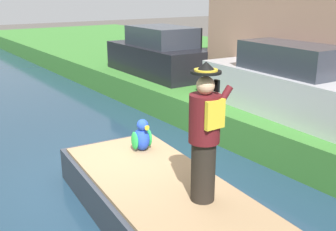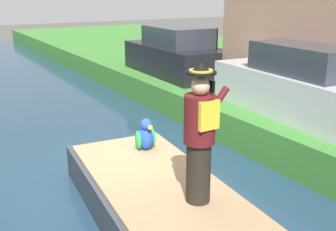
{
  "view_description": "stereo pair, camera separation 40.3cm",
  "coord_description": "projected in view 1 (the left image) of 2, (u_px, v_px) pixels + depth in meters",
  "views": [
    {
      "loc": [
        -2.95,
        -5.64,
        3.35
      ],
      "look_at": [
        0.29,
        -1.06,
        1.61
      ],
      "focal_mm": 42.57,
      "sensor_mm": 36.0,
      "label": 1
    },
    {
      "loc": [
        -2.61,
        -5.87,
        3.35
      ],
      "look_at": [
        0.29,
        -1.06,
        1.61
      ],
      "focal_mm": 42.57,
      "sensor_mm": 36.0,
      "label": 2
    }
  ],
  "objects": [
    {
      "name": "ground_plane",
      "position": [
        120.0,
        191.0,
        7.02
      ],
      "size": [
        80.0,
        80.0,
        0.0
      ],
      "primitive_type": "plane",
      "color": "#4C4742"
    },
    {
      "name": "canal_water",
      "position": [
        119.0,
        188.0,
        7.01
      ],
      "size": [
        5.41,
        48.0,
        0.1
      ],
      "primitive_type": "cube",
      "color": "#1E384C",
      "rests_on": "ground"
    },
    {
      "name": "boat",
      "position": [
        160.0,
        200.0,
        5.9
      ],
      "size": [
        2.19,
        4.35,
        0.61
      ],
      "color": "#333842",
      "rests_on": "canal_water"
    },
    {
      "name": "person_pirate",
      "position": [
        205.0,
        134.0,
        5.04
      ],
      "size": [
        0.61,
        0.42,
        1.85
      ],
      "rotation": [
        0.0,
        0.0,
        0.26
      ],
      "color": "black",
      "rests_on": "boat"
    },
    {
      "name": "parrot_plush",
      "position": [
        142.0,
        137.0,
        6.89
      ],
      "size": [
        0.36,
        0.34,
        0.57
      ],
      "color": "blue",
      "rests_on": "boat"
    },
    {
      "name": "parked_car_silver",
      "position": [
        289.0,
        82.0,
        8.69
      ],
      "size": [
        1.99,
        4.12,
        1.5
      ],
      "color": "#B7B7BC",
      "rests_on": "grass_bank_far"
    },
    {
      "name": "parked_car_dark",
      "position": [
        159.0,
        54.0,
        12.63
      ],
      "size": [
        1.83,
        4.05,
        1.5
      ],
      "color": "black",
      "rests_on": "grass_bank_far"
    }
  ]
}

